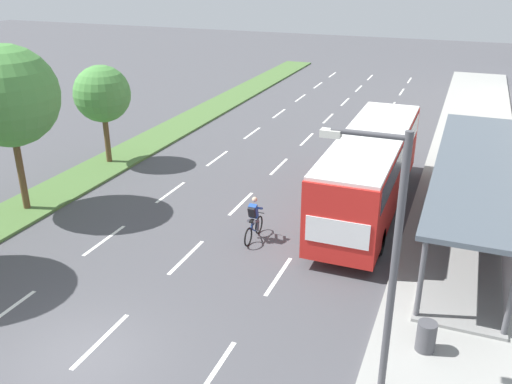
{
  "coord_description": "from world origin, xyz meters",
  "views": [
    {
      "loc": [
        8.59,
        -9.22,
        9.78
      ],
      "look_at": [
        1.17,
        9.68,
        1.2
      ],
      "focal_mm": 38.47,
      "sensor_mm": 36.0,
      "label": 1
    }
  ],
  "objects_px": {
    "bus": "(370,165)",
    "median_tree_second": "(7,96)",
    "streetlight": "(388,251)",
    "bus_shelter": "(481,192)",
    "trash_bin": "(426,336)",
    "cyclist": "(254,221)",
    "median_tree_third": "(102,94)"
  },
  "relations": [
    {
      "from": "bus_shelter",
      "to": "median_tree_third",
      "type": "relative_size",
      "value": 2.73
    },
    {
      "from": "median_tree_second",
      "to": "cyclist",
      "type": "bearing_deg",
      "value": 6.05
    },
    {
      "from": "bus",
      "to": "median_tree_third",
      "type": "xyz_separation_m",
      "value": [
        -13.67,
        1.01,
        1.59
      ]
    },
    {
      "from": "bus",
      "to": "median_tree_third",
      "type": "relative_size",
      "value": 2.27
    },
    {
      "from": "bus",
      "to": "median_tree_third",
      "type": "height_order",
      "value": "median_tree_third"
    },
    {
      "from": "median_tree_second",
      "to": "trash_bin",
      "type": "bearing_deg",
      "value": -11.56
    },
    {
      "from": "bus",
      "to": "streetlight",
      "type": "bearing_deg",
      "value": -78.23
    },
    {
      "from": "cyclist",
      "to": "trash_bin",
      "type": "bearing_deg",
      "value": -33.6
    },
    {
      "from": "bus_shelter",
      "to": "median_tree_second",
      "type": "distance_m",
      "value": 18.5
    },
    {
      "from": "trash_bin",
      "to": "cyclist",
      "type": "bearing_deg",
      "value": 146.4
    },
    {
      "from": "trash_bin",
      "to": "bus_shelter",
      "type": "bearing_deg",
      "value": 82.03
    },
    {
      "from": "streetlight",
      "to": "bus_shelter",
      "type": "bearing_deg",
      "value": 77.53
    },
    {
      "from": "median_tree_second",
      "to": "streetlight",
      "type": "bearing_deg",
      "value": -18.53
    },
    {
      "from": "trash_bin",
      "to": "median_tree_second",
      "type": "bearing_deg",
      "value": 168.44
    },
    {
      "from": "bus",
      "to": "cyclist",
      "type": "xyz_separation_m",
      "value": [
        -3.51,
        -4.12,
        -1.28
      ]
    },
    {
      "from": "bus",
      "to": "streetlight",
      "type": "xyz_separation_m",
      "value": [
        2.17,
        -10.41,
        1.82
      ]
    },
    {
      "from": "streetlight",
      "to": "cyclist",
      "type": "bearing_deg",
      "value": 132.1
    },
    {
      "from": "bus_shelter",
      "to": "median_tree_third",
      "type": "distance_m",
      "value": 18.14
    },
    {
      "from": "bus",
      "to": "cyclist",
      "type": "relative_size",
      "value": 6.2
    },
    {
      "from": "bus_shelter",
      "to": "trash_bin",
      "type": "relative_size",
      "value": 15.97
    },
    {
      "from": "bus_shelter",
      "to": "cyclist",
      "type": "distance_m",
      "value": 8.52
    },
    {
      "from": "cyclist",
      "to": "trash_bin",
      "type": "relative_size",
      "value": 2.14
    },
    {
      "from": "cyclist",
      "to": "trash_bin",
      "type": "height_order",
      "value": "cyclist"
    },
    {
      "from": "median_tree_third",
      "to": "trash_bin",
      "type": "bearing_deg",
      "value": -29.63
    },
    {
      "from": "cyclist",
      "to": "median_tree_third",
      "type": "bearing_deg",
      "value": 153.18
    },
    {
      "from": "bus_shelter",
      "to": "trash_bin",
      "type": "xyz_separation_m",
      "value": [
        -1.08,
        -7.72,
        -1.29
      ]
    },
    {
      "from": "bus_shelter",
      "to": "streetlight",
      "type": "xyz_separation_m",
      "value": [
        -2.11,
        -9.55,
        2.02
      ]
    },
    {
      "from": "bus",
      "to": "median_tree_second",
      "type": "bearing_deg",
      "value": -158.94
    },
    {
      "from": "bus",
      "to": "streetlight",
      "type": "height_order",
      "value": "streetlight"
    },
    {
      "from": "bus",
      "to": "trash_bin",
      "type": "bearing_deg",
      "value": -69.55
    },
    {
      "from": "bus_shelter",
      "to": "trash_bin",
      "type": "height_order",
      "value": "bus_shelter"
    },
    {
      "from": "bus",
      "to": "median_tree_second",
      "type": "distance_m",
      "value": 14.68
    }
  ]
}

